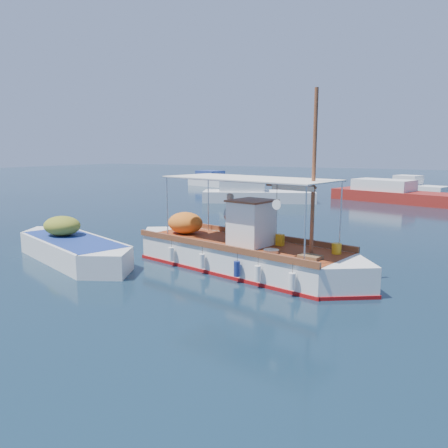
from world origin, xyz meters
The scene contains 7 objects.
ground centered at (0.00, 0.00, 0.00)m, with size 160.00×160.00×0.00m, color black.
fishing_caique centered at (-0.33, 0.17, 0.49)m, with size 8.95×3.82×5.58m.
dinghy centered at (-5.89, -1.62, 0.35)m, with size 6.38×3.40×1.65m.
bg_boat_nw centered at (-7.38, 16.90, 0.49)m, with size 8.32×5.46×1.80m.
bg_boat_n centered at (1.86, 21.68, 0.49)m, with size 10.58×5.68×1.80m.
bg_boat_far_w centered at (-16.90, 27.61, 0.49)m, with size 6.81×4.02×1.80m.
bg_boat_far_n centered at (2.26, 28.32, 0.49)m, with size 5.31×3.58×1.80m.
Camera 1 is at (5.79, -12.05, 3.76)m, focal length 35.00 mm.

